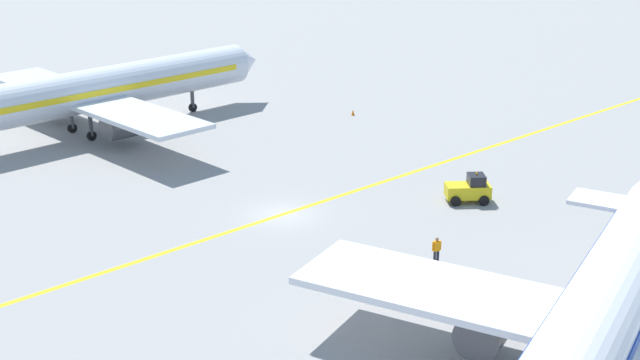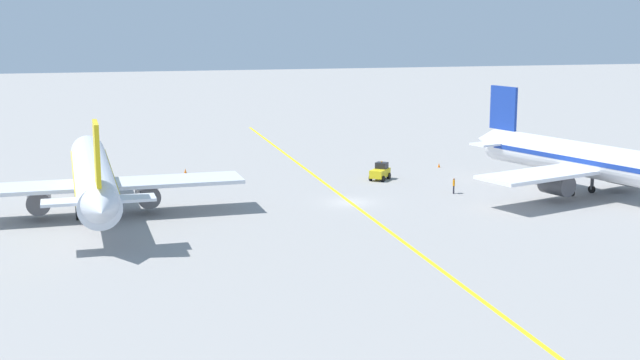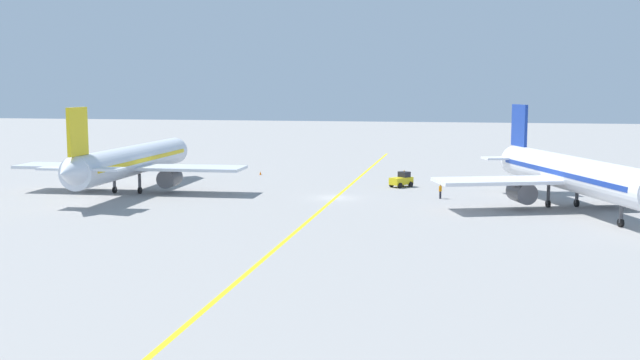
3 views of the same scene
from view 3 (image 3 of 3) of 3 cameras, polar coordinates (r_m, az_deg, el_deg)
ground_plane at (r=86.21m, az=1.19°, el=-1.36°), size 400.00×400.00×0.00m
apron_yellow_centreline at (r=86.21m, az=1.19°, el=-1.36°), size 2.59×119.99×0.01m
airplane_at_gate at (r=81.55m, az=18.54°, el=0.43°), size 28.11×34.41×10.60m
airplane_adjacent_stand at (r=93.69m, az=-14.16°, el=1.38°), size 28.23×35.52×10.60m
baggage_tug_white at (r=96.03m, az=6.24°, el=0.00°), size 3.03×3.29×2.11m
ground_crew_worker at (r=86.46m, az=9.16°, el=-0.81°), size 0.33×0.55×1.68m
traffic_cone_near_nose at (r=109.33m, az=-4.56°, el=0.54°), size 0.32×0.32×0.55m
traffic_cone_mid_apron at (r=101.72m, az=11.90°, el=-0.07°), size 0.32×0.32×0.55m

